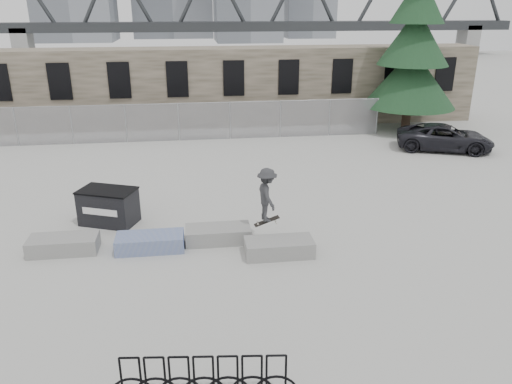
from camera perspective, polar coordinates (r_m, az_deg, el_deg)
ground at (r=15.58m, az=-9.23°, el=-5.99°), size 120.00×120.00×0.00m
stone_wall at (r=30.54m, az=-8.87°, el=11.74°), size 36.00×2.58×4.50m
chainlink_fence at (r=27.09m, az=-8.84°, el=7.97°), size 22.06×0.06×2.02m
planter_far_left at (r=15.93m, az=-21.15°, el=-5.55°), size 2.00×0.90×0.48m
planter_center_left at (r=15.33m, az=-12.00°, el=-5.57°), size 2.00×0.90×0.48m
planter_center_right at (r=15.54m, az=-4.36°, el=-4.77°), size 2.00×0.90×0.48m
planter_offset at (r=14.72m, az=2.66°, el=-6.27°), size 2.00×0.90×0.48m
dumpster at (r=17.34m, az=-16.51°, el=-1.57°), size 2.10×1.70×1.20m
bike_rack at (r=9.95m, az=-5.99°, el=-20.28°), size 3.57×0.44×0.90m
spruce_tree at (r=29.85m, az=17.59°, el=15.51°), size 5.14×5.14×11.50m
truss_bridge at (r=69.61m, az=0.20°, el=18.52°), size 70.00×3.00×9.80m
suv at (r=26.79m, az=20.76°, el=5.85°), size 5.09×3.63×1.29m
skateboarder at (r=14.92m, az=1.26°, el=-0.35°), size 0.80×1.15×1.81m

